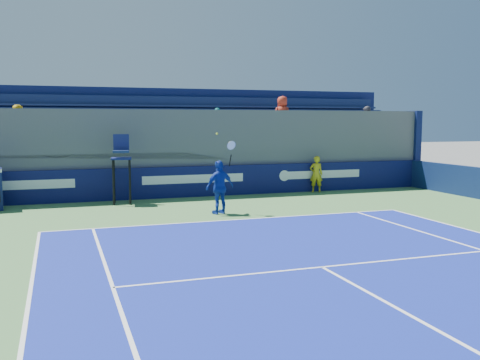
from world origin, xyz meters
name	(u,v)px	position (x,y,z in m)	size (l,w,h in m)	color
ball_person	(316,174)	(5.14, 16.77, 0.76)	(0.55, 0.36, 1.50)	gold
back_hoarding	(193,182)	(0.00, 17.10, 0.60)	(20.40, 0.21, 1.20)	#0C0F45
umpire_chair	(121,161)	(-2.83, 16.18, 1.53)	(0.79, 0.79, 2.48)	black
tennis_player	(220,187)	(-0.14, 13.05, 0.87)	(1.07, 0.68, 2.57)	#13319D
stadium_seating	(181,147)	(0.00, 19.15, 1.84)	(21.00, 4.05, 4.40)	#4A4A4F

